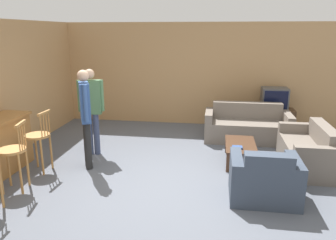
{
  "coord_description": "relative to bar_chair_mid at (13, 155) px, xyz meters",
  "views": [
    {
      "loc": [
        0.76,
        -4.7,
        2.38
      ],
      "look_at": [
        -0.08,
        0.85,
        0.85
      ],
      "focal_mm": 35.0,
      "sensor_mm": 36.0,
      "label": 1
    }
  ],
  "objects": [
    {
      "name": "ground_plane",
      "position": [
        2.24,
        0.48,
        -0.58
      ],
      "size": [
        24.0,
        24.0,
        0.0
      ],
      "primitive_type": "plane",
      "color": "#565B66"
    },
    {
      "name": "wall_back",
      "position": [
        2.24,
        4.21,
        0.72
      ],
      "size": [
        9.4,
        0.08,
        2.6
      ],
      "color": "tan",
      "rests_on": "ground_plane"
    },
    {
      "name": "wall_left",
      "position": [
        -0.98,
        1.85,
        0.72
      ],
      "size": [
        0.08,
        8.73,
        2.6
      ],
      "color": "tan",
      "rests_on": "ground_plane"
    },
    {
      "name": "bar_chair_mid",
      "position": [
        0.0,
        0.0,
        0.0
      ],
      "size": [
        0.49,
        0.49,
        1.08
      ],
      "color": "#B77F42",
      "rests_on": "ground_plane"
    },
    {
      "name": "bar_chair_far",
      "position": [
        0.0,
        0.71,
        0.0
      ],
      "size": [
        0.43,
        0.43,
        1.08
      ],
      "color": "#B77F42",
      "rests_on": "ground_plane"
    },
    {
      "name": "couch_far",
      "position": [
        3.7,
        3.01,
        -0.28
      ],
      "size": [
        1.87,
        0.82,
        0.81
      ],
      "color": "#70665B",
      "rests_on": "ground_plane"
    },
    {
      "name": "armchair_near",
      "position": [
        3.73,
        0.27,
        -0.28
      ],
      "size": [
        0.97,
        0.78,
        0.79
      ],
      "color": "#384251",
      "rests_on": "ground_plane"
    },
    {
      "name": "loveseat_right",
      "position": [
        4.66,
        1.6,
        -0.28
      ],
      "size": [
        0.76,
        1.54,
        0.78
      ],
      "color": "#70665B",
      "rests_on": "ground_plane"
    },
    {
      "name": "coffee_table",
      "position": [
        3.47,
        1.65,
        -0.27
      ],
      "size": [
        0.55,
        1.03,
        0.36
      ],
      "color": "#472D1E",
      "rests_on": "ground_plane"
    },
    {
      "name": "tv_unit",
      "position": [
        4.37,
        3.82,
        -0.3
      ],
      "size": [
        0.99,
        0.48,
        0.55
      ],
      "color": "#513823",
      "rests_on": "ground_plane"
    },
    {
      "name": "tv",
      "position": [
        4.37,
        3.82,
        0.23
      ],
      "size": [
        0.61,
        0.47,
        0.52
      ],
      "color": "#4C4C4C",
      "rests_on": "tv_unit"
    },
    {
      "name": "book_on_table",
      "position": [
        3.4,
        1.41,
        -0.2
      ],
      "size": [
        0.18,
        0.15,
        0.03
      ],
      "color": "navy",
      "rests_on": "coffee_table"
    },
    {
      "name": "person_by_window",
      "position": [
        0.61,
        1.64,
        0.39
      ],
      "size": [
        0.49,
        0.23,
        1.7
      ],
      "color": "#384260",
      "rests_on": "ground_plane"
    },
    {
      "name": "person_by_counter",
      "position": [
        0.76,
        1.0,
        0.43
      ],
      "size": [
        0.32,
        0.47,
        1.76
      ],
      "color": "black",
      "rests_on": "ground_plane"
    }
  ]
}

